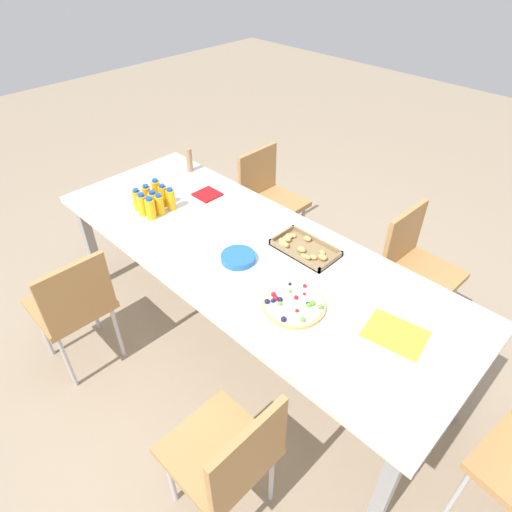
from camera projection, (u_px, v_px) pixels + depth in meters
The scene contains 21 objects.
ground_plane at pixel (249, 339), 2.88m from camera, with size 12.00×12.00×0.00m, color gray.
party_table at pixel (248, 257), 2.46m from camera, with size 2.54×0.94×0.74m.
chair_far_left at pixel (268, 195), 3.35m from camera, with size 0.40×0.40×0.83m.
chair_near_right at pixel (229, 456), 1.76m from camera, with size 0.40×0.40×0.83m.
chair_near_left at pixel (73, 303), 2.43m from camera, with size 0.41×0.41×0.83m.
chair_far_right at pixel (415, 263), 2.71m from camera, with size 0.41×0.41×0.83m.
juice_bottle_0 at pixel (137, 200), 2.70m from camera, with size 0.06×0.06×0.14m.
juice_bottle_1 at pixel (143, 205), 2.66m from camera, with size 0.06×0.06×0.14m.
juice_bottle_2 at pixel (151, 209), 2.62m from camera, with size 0.06×0.06×0.14m.
juice_bottle_3 at pixel (147, 196), 2.75m from camera, with size 0.06×0.06×0.14m.
juice_bottle_4 at pixel (153, 201), 2.70m from camera, with size 0.06×0.06×0.13m.
juice_bottle_5 at pixel (160, 205), 2.66m from camera, with size 0.05×0.05×0.14m.
juice_bottle_6 at pixel (156, 190), 2.79m from camera, with size 0.06×0.06×0.15m.
juice_bottle_7 at pixel (163, 196), 2.74m from camera, with size 0.05×0.05×0.14m.
juice_bottle_8 at pixel (171, 199), 2.70m from camera, with size 0.06×0.06×0.15m.
fruit_pizza at pixel (294, 304), 2.07m from camera, with size 0.30×0.30×0.05m.
snack_tray at pixel (302, 248), 2.41m from camera, with size 0.36×0.21×0.04m.
plate_stack at pixel (238, 258), 2.34m from camera, with size 0.19×0.19×0.03m.
napkin_stack at pixel (207, 194), 2.87m from camera, with size 0.15×0.15×0.01m, color red.
cardboard_tube at pixel (189, 160), 3.09m from camera, with size 0.04×0.04×0.17m, color #9E7A56.
paper_folder at pixel (395, 334), 1.94m from camera, with size 0.26×0.20×0.01m, color yellow.
Camera 1 is at (1.38, -1.33, 2.22)m, focal length 30.88 mm.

